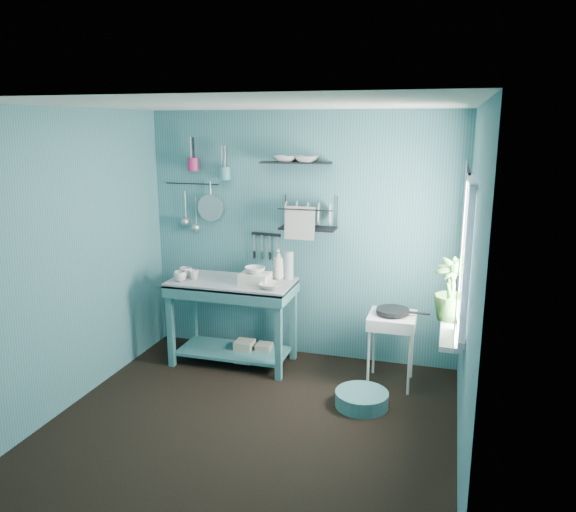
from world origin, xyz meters
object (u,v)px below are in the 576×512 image
(floor_basin, at_px, (362,399))
(colander, at_px, (211,208))
(water_bottle, at_px, (289,265))
(hotplate_stand, at_px, (391,349))
(potted_plant, at_px, (451,289))
(storage_tin_large, at_px, (245,351))
(work_counter, at_px, (233,322))
(mug_mid, at_px, (194,275))
(utensil_cup_magenta, at_px, (193,164))
(storage_tin_small, at_px, (264,353))
(mug_right, at_px, (186,272))
(dish_rack, at_px, (308,213))
(utensil_cup_teal, at_px, (225,173))
(frying_pan, at_px, (393,311))
(wash_tub, at_px, (255,278))
(mug_left, at_px, (180,276))
(soap_bottle, at_px, (279,264))

(floor_basin, bearing_deg, colander, 152.16)
(water_bottle, distance_m, hotplate_stand, 1.27)
(water_bottle, bearing_deg, potted_plant, -24.08)
(hotplate_stand, height_order, storage_tin_large, hotplate_stand)
(work_counter, height_order, mug_mid, mug_mid)
(utensil_cup_magenta, xyz_separation_m, storage_tin_small, (0.85, -0.28, -1.86))
(mug_right, bearing_deg, hotplate_stand, -0.96)
(water_bottle, relative_size, hotplate_stand, 0.41)
(mug_mid, bearing_deg, dish_rack, 19.16)
(mug_right, height_order, storage_tin_small, mug_right)
(work_counter, xyz_separation_m, dish_rack, (0.69, 0.31, 1.09))
(utensil_cup_teal, xyz_separation_m, colander, (-0.18, 0.03, -0.37))
(dish_rack, xyz_separation_m, colander, (-1.07, 0.08, -0.00))
(frying_pan, bearing_deg, floor_basin, -109.54)
(wash_tub, bearing_deg, potted_plant, -13.97)
(mug_left, bearing_deg, floor_basin, -11.63)
(hotplate_stand, bearing_deg, colander, 174.33)
(water_bottle, distance_m, frying_pan, 1.13)
(dish_rack, bearing_deg, colander, -179.93)
(storage_tin_large, bearing_deg, dish_rack, 23.93)
(potted_plant, bearing_deg, colander, 160.56)
(water_bottle, bearing_deg, utensil_cup_teal, 168.79)
(mug_left, height_order, frying_pan, mug_left)
(mug_mid, height_order, dish_rack, dish_rack)
(utensil_cup_magenta, bearing_deg, water_bottle, -7.55)
(wash_tub, bearing_deg, work_counter, 175.43)
(hotplate_stand, bearing_deg, frying_pan, 0.00)
(mug_right, distance_m, storage_tin_small, 1.14)
(hotplate_stand, height_order, utensil_cup_teal, utensil_cup_teal)
(utensil_cup_magenta, distance_m, storage_tin_large, 1.99)
(utensil_cup_magenta, bearing_deg, mug_left, -82.35)
(soap_bottle, height_order, potted_plant, potted_plant)
(mug_left, height_order, storage_tin_large, mug_left)
(storage_tin_large, bearing_deg, soap_bottle, 25.11)
(hotplate_stand, distance_m, potted_plant, 0.99)
(soap_bottle, relative_size, colander, 1.07)
(dish_rack, relative_size, colander, 1.96)
(mug_right, distance_m, utensil_cup_teal, 1.08)
(mug_right, height_order, hotplate_stand, mug_right)
(wash_tub, bearing_deg, colander, 146.82)
(mug_right, xyz_separation_m, colander, (0.12, 0.39, 0.60))
(storage_tin_small, xyz_separation_m, floor_basin, (1.10, -0.63, -0.04))
(work_counter, height_order, utensil_cup_magenta, utensil_cup_magenta)
(soap_bottle, height_order, dish_rack, dish_rack)
(utensil_cup_teal, relative_size, storage_tin_large, 0.59)
(mug_right, height_order, colander, colander)
(hotplate_stand, distance_m, utensil_cup_teal, 2.38)
(work_counter, bearing_deg, mug_right, -168.48)
(soap_bottle, bearing_deg, storage_tin_small, -135.00)
(utensil_cup_teal, distance_m, floor_basin, 2.58)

